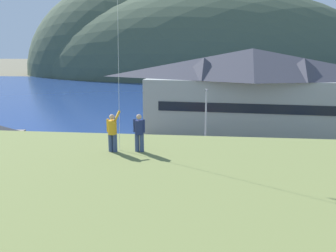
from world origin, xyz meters
name	(u,v)px	position (x,y,z in m)	size (l,w,h in m)	color
ground_plane	(138,196)	(0.00, 0.00, 0.00)	(600.00, 600.00, 0.00)	#66604C
parking_lot_pad	(149,172)	(0.00, 5.00, 0.05)	(40.00, 20.00, 0.10)	slate
bay_water	(186,93)	(0.00, 60.00, 0.01)	(360.00, 84.00, 0.03)	navy
far_hill_west_ridge	(126,73)	(-29.01, 121.93, 0.00)	(80.51, 63.78, 72.79)	#42513D
far_hill_east_peak	(209,76)	(5.65, 109.90, 0.00)	(127.70, 60.92, 62.91)	#42513D
harbor_lodge	(251,89)	(10.31, 20.96, 5.57)	(27.89, 10.87, 10.53)	#999E99
storage_shed_waterside	(197,111)	(3.59, 21.43, 2.54)	(6.25, 6.10, 4.88)	#338475
wharf_dock	(180,111)	(0.49, 33.89, 0.35)	(3.20, 15.58, 0.70)	#70604C
moored_boat_wharfside	(158,108)	(-3.19, 34.04, 0.72)	(3.07, 8.40, 2.16)	navy
parked_car_mid_row_center	(58,155)	(-8.59, 5.83, 1.06)	(4.28, 2.20, 1.82)	black
parked_car_back_row_left	(164,180)	(1.89, 0.56, 1.06)	(4.34, 2.33, 1.82)	red
parked_car_lone_by_shed	(245,156)	(8.42, 7.35, 1.06)	(4.33, 2.32, 1.82)	#9EA3A8
parked_car_front_row_end	(295,191)	(10.96, -0.48, 1.06)	(4.31, 2.28, 1.82)	black
parked_car_mid_row_far	(136,155)	(-1.42, 6.35, 1.06)	(4.32, 2.29, 1.82)	navy
parked_car_corner_spot	(42,175)	(-7.59, 0.67, 1.06)	(4.34, 2.33, 1.82)	black
parking_light_pole	(206,117)	(4.81, 10.56, 3.91)	(0.24, 0.78, 6.55)	#ADADB2
person_kite_flyer	(112,131)	(0.62, -8.49, 6.92)	(0.58, 0.63, 1.86)	#384770
person_companion	(139,132)	(1.83, -8.36, 6.90)	(0.55, 0.40, 1.74)	#384770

